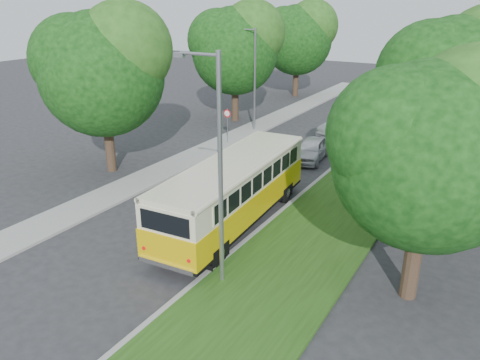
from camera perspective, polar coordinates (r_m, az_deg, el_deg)
The scene contains 13 objects.
ground at distance 21.00m, azimuth -8.45°, elevation -5.64°, with size 120.00×120.00×0.00m, color #2A2A2D.
curb at distance 23.12m, azimuth 6.38°, elevation -2.71°, with size 0.20×70.00×0.15m, color gray.
grass_verge at distance 22.37m, azimuth 11.87°, elevation -3.93°, with size 4.50×70.00×0.13m, color #234713.
sidewalk at distance 27.34m, azimuth -9.84°, elevation 0.92°, with size 2.20×70.00×0.12m, color gray.
treeline at distance 33.76m, azimuth 15.57°, elevation 14.58°, with size 24.27×41.91×9.46m.
lamppost_near at distance 15.11m, azimuth -2.72°, elevation 1.72°, with size 1.71×0.16×8.00m.
lamppost_far at distance 35.10m, azimuth 1.67°, elevation 12.57°, with size 1.71×0.16×7.50m.
warning_sign at distance 32.07m, azimuth -1.57°, elevation 7.35°, with size 0.56×0.10×2.50m.
vintage_bus at distance 20.35m, azimuth -0.80°, elevation -1.61°, with size 2.62×10.17×3.02m, color #E4B807, non-canonical shape.
car_silver at distance 29.37m, azimuth 8.69°, elevation 3.71°, with size 1.61×4.01×1.37m, color #BCBDC2.
car_white at distance 35.23m, azimuth 12.45°, elevation 6.47°, with size 1.53×4.38×1.44m, color silver.
car_blue at distance 36.89m, azimuth 15.56°, elevation 6.93°, with size 2.16×5.31×1.54m, color navy.
car_grey at distance 43.10m, azimuth 17.96°, elevation 8.61°, with size 2.42×5.25×1.46m, color #53555A.
Camera 1 is at (12.04, -14.39, 9.42)m, focal length 35.00 mm.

